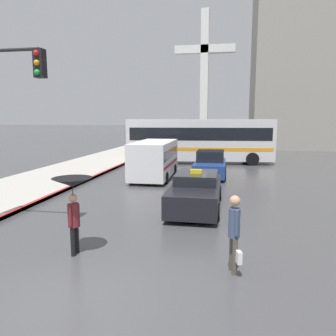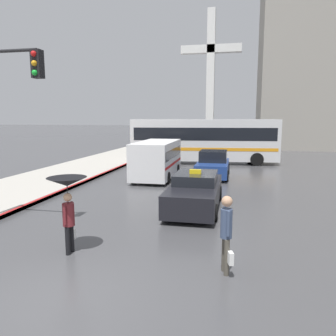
# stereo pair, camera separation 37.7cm
# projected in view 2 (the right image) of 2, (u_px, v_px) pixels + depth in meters

# --- Properties ---
(ground_plane) EXTENTS (300.00, 300.00, 0.00)m
(ground_plane) POSITION_uv_depth(u_px,v_px,m) (54.00, 301.00, 6.31)
(ground_plane) COLOR #424244
(taxi) EXTENTS (1.91, 4.69, 1.53)m
(taxi) POSITION_uv_depth(u_px,v_px,m) (195.00, 192.00, 12.73)
(taxi) COLOR black
(taxi) RESTS_ON ground_plane
(sedan_red) EXTENTS (1.91, 4.10, 1.55)m
(sedan_red) POSITION_uv_depth(u_px,v_px,m) (213.00, 165.00, 19.62)
(sedan_red) COLOR navy
(sedan_red) RESTS_ON ground_plane
(ambulance_van) EXTENTS (2.14, 5.06, 2.15)m
(ambulance_van) POSITION_uv_depth(u_px,v_px,m) (157.00, 158.00, 19.02)
(ambulance_van) COLOR white
(ambulance_van) RESTS_ON ground_plane
(city_bus) EXTENTS (11.33, 3.61, 3.39)m
(city_bus) POSITION_uv_depth(u_px,v_px,m) (204.00, 139.00, 25.44)
(city_bus) COLOR silver
(city_bus) RESTS_ON ground_plane
(pedestrian_with_umbrella) EXTENTS (1.00, 1.00, 2.01)m
(pedestrian_with_umbrella) POSITION_uv_depth(u_px,v_px,m) (68.00, 193.00, 8.30)
(pedestrian_with_umbrella) COLOR black
(pedestrian_with_umbrella) RESTS_ON ground_plane
(pedestrian_man) EXTENTS (0.35, 0.53, 1.80)m
(pedestrian_man) POSITION_uv_depth(u_px,v_px,m) (226.00, 230.00, 7.28)
(pedestrian_man) COLOR #4C473D
(pedestrian_man) RESTS_ON ground_plane
(building_tower_near) EXTENTS (10.24, 9.73, 30.84)m
(building_tower_near) POSITION_uv_depth(u_px,v_px,m) (309.00, 12.00, 37.02)
(building_tower_near) COLOR gray
(building_tower_near) RESTS_ON ground_plane
(monument_cross) EXTENTS (6.95, 0.90, 15.79)m
(monument_cross) POSITION_uv_depth(u_px,v_px,m) (211.00, 71.00, 38.08)
(monument_cross) COLOR white
(monument_cross) RESTS_ON ground_plane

